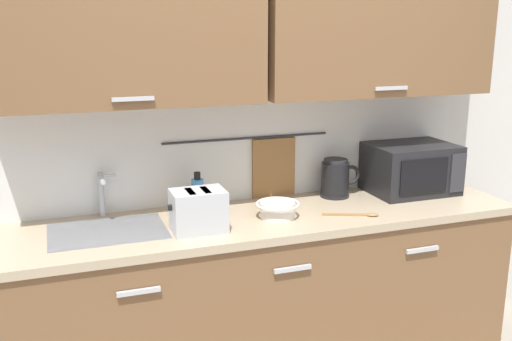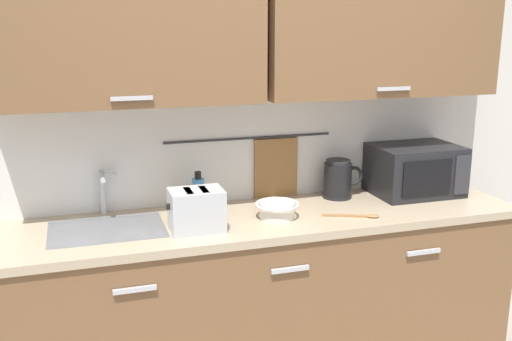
{
  "view_description": "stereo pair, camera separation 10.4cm",
  "coord_description": "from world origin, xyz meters",
  "views": [
    {
      "loc": [
        -0.97,
        -2.25,
        1.81
      ],
      "look_at": [
        -0.05,
        0.33,
        1.12
      ],
      "focal_mm": 40.97,
      "sensor_mm": 36.0,
      "label": 1
    },
    {
      "loc": [
        -0.87,
        -2.28,
        1.81
      ],
      "look_at": [
        -0.05,
        0.33,
        1.12
      ],
      "focal_mm": 40.97,
      "sensor_mm": 36.0,
      "label": 2
    }
  ],
  "objects": [
    {
      "name": "counter_unit",
      "position": [
        -0.01,
        0.3,
        0.46
      ],
      "size": [
        2.53,
        0.64,
        0.9
      ],
      "color": "brown",
      "rests_on": "ground"
    },
    {
      "name": "electric_kettle",
      "position": [
        0.45,
        0.47,
        1.0
      ],
      "size": [
        0.23,
        0.16,
        0.21
      ],
      "color": "black",
      "rests_on": "counter_unit"
    },
    {
      "name": "dish_soap_bottle",
      "position": [
        -0.31,
        0.48,
        0.99
      ],
      "size": [
        0.06,
        0.06,
        0.2
      ],
      "color": "#3F8CD8",
      "rests_on": "counter_unit"
    },
    {
      "name": "microwave",
      "position": [
        0.88,
        0.41,
        1.04
      ],
      "size": [
        0.46,
        0.35,
        0.27
      ],
      "color": "black",
      "rests_on": "counter_unit"
    },
    {
      "name": "toaster",
      "position": [
        -0.38,
        0.19,
        1.0
      ],
      "size": [
        0.26,
        0.17,
        0.19
      ],
      "color": "#B7BABF",
      "rests_on": "counter_unit"
    },
    {
      "name": "wooden_spoon",
      "position": [
        0.4,
        0.13,
        0.91
      ],
      "size": [
        0.27,
        0.13,
        0.01
      ],
      "color": "#9E7042",
      "rests_on": "counter_unit"
    },
    {
      "name": "back_wall_assembly",
      "position": [
        0.0,
        0.53,
        1.52
      ],
      "size": [
        3.7,
        0.41,
        2.5
      ],
      "color": "silver",
      "rests_on": "ground"
    },
    {
      "name": "sink_faucet",
      "position": [
        -0.77,
        0.53,
        1.04
      ],
      "size": [
        0.09,
        0.17,
        0.22
      ],
      "color": "#B2B5BA",
      "rests_on": "counter_unit"
    },
    {
      "name": "mixing_bowl",
      "position": [
        0.02,
        0.24,
        0.94
      ],
      "size": [
        0.21,
        0.21,
        0.08
      ],
      "color": "silver",
      "rests_on": "counter_unit"
    },
    {
      "name": "mug_near_sink",
      "position": [
        -0.42,
        0.41,
        0.95
      ],
      "size": [
        0.12,
        0.08,
        0.09
      ],
      "color": "orange",
      "rests_on": "counter_unit"
    }
  ]
}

